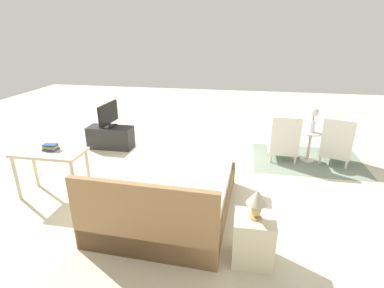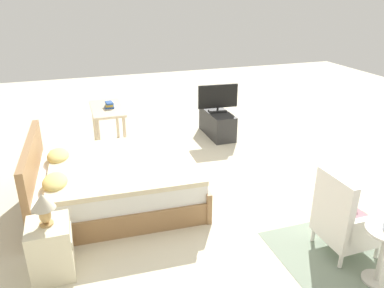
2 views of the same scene
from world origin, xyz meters
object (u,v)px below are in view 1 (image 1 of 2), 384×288
at_px(side_table, 310,143).
at_px(book_stack, 51,147).
at_px(tv_flatscreen, 108,115).
at_px(vanity_desk, 50,158).
at_px(tv_stand, 111,137).
at_px(armchair_by_window_left, 336,145).
at_px(flower_vase, 313,117).
at_px(bed, 168,194).
at_px(nightstand, 253,239).
at_px(table_lamp, 257,200).
at_px(armchair_by_window_right, 283,142).

height_order(side_table, book_stack, book_stack).
xyz_separation_m(side_table, book_stack, (4.13, 2.02, 0.42)).
height_order(tv_flatscreen, vanity_desk, tv_flatscreen).
height_order(tv_stand, vanity_desk, vanity_desk).
bearing_deg(armchair_by_window_left, flower_vase, -5.40).
xyz_separation_m(armchair_by_window_left, side_table, (0.48, -0.05, -0.01)).
relative_size(bed, nightstand, 3.74).
relative_size(bed, tv_stand, 2.22).
xyz_separation_m(flower_vase, nightstand, (1.11, 2.98, -0.61)).
bearing_deg(vanity_desk, tv_stand, -90.26).
bearing_deg(tv_flatscreen, side_table, -179.68).
height_order(bed, table_lamp, bed).
bearing_deg(bed, nightstand, 146.84).
relative_size(armchair_by_window_left, armchair_by_window_right, 1.00).
distance_m(armchair_by_window_right, tv_stand, 3.63).
xyz_separation_m(armchair_by_window_left, flower_vase, (0.48, -0.05, 0.51)).
bearing_deg(tv_flatscreen, bed, 130.11).
bearing_deg(tv_flatscreen, armchair_by_window_right, 179.59).
distance_m(flower_vase, nightstand, 3.24).
bearing_deg(armchair_by_window_left, side_table, -5.40).
distance_m(bed, nightstand, 1.39).
bearing_deg(tv_stand, armchair_by_window_left, 179.72).
distance_m(bed, table_lamp, 1.47).
xyz_separation_m(armchair_by_window_right, side_table, (-0.50, -0.05, -0.01)).
xyz_separation_m(side_table, table_lamp, (1.11, 2.98, 0.41)).
relative_size(nightstand, tv_stand, 0.59).
height_order(armchair_by_window_right, side_table, armchair_by_window_right).
distance_m(nightstand, book_stack, 3.20).
xyz_separation_m(armchair_by_window_right, table_lamp, (0.61, 2.93, 0.40)).
height_order(vanity_desk, book_stack, book_stack).
relative_size(armchair_by_window_left, side_table, 1.54).
height_order(bed, armchair_by_window_right, bed).
bearing_deg(flower_vase, table_lamp, 69.50).
xyz_separation_m(armchair_by_window_left, vanity_desk, (4.61, 2.02, 0.25)).
bearing_deg(flower_vase, side_table, 0.00).
height_order(side_table, vanity_desk, vanity_desk).
bearing_deg(book_stack, armchair_by_window_right, -151.51).
bearing_deg(vanity_desk, tv_flatscreen, -90.19).
bearing_deg(armchair_by_window_right, tv_stand, -0.41).
distance_m(bed, armchair_by_window_right, 2.81).
bearing_deg(armchair_by_window_left, vanity_desk, 23.63).
xyz_separation_m(tv_flatscreen, book_stack, (0.00, 1.99, 0.05)).
bearing_deg(book_stack, nightstand, 162.31).
bearing_deg(book_stack, side_table, -153.95).
height_order(flower_vase, vanity_desk, flower_vase).
bearing_deg(nightstand, side_table, -110.50).
bearing_deg(table_lamp, side_table, -110.50).
bearing_deg(armchair_by_window_left, book_stack, 23.17).
xyz_separation_m(bed, tv_stand, (1.85, -2.20, -0.06)).
bearing_deg(side_table, armchair_by_window_left, 174.60).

